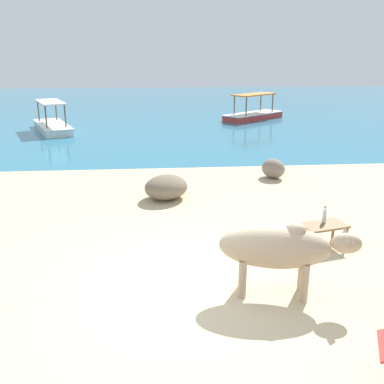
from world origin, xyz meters
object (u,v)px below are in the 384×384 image
object	(u,v)px
boat_white	(52,125)
cow	(278,247)
low_bench_table	(324,228)
boat_red	(253,114)
bottle	(324,216)

from	to	relation	value
boat_white	cow	bearing A→B (deg)	1.70
low_bench_table	boat_red	world-z (taller)	boat_red
boat_red	cow	bearing A→B (deg)	-140.50
cow	bottle	distance (m)	2.00
bottle	boat_red	distance (m)	15.75
low_bench_table	boat_red	size ratio (longest dim) A/B	0.24
low_bench_table	boat_red	xyz separation A→B (m)	(2.30, 15.68, -0.10)
bottle	boat_red	size ratio (longest dim) A/B	0.08
bottle	cow	bearing A→B (deg)	-129.00
cow	boat_red	distance (m)	17.50
low_bench_table	bottle	xyz separation A→B (m)	(0.03, 0.09, 0.19)
low_bench_table	boat_white	bearing A→B (deg)	105.05
bottle	boat_white	world-z (taller)	boat_white
boat_white	boat_red	world-z (taller)	same
low_bench_table	bottle	world-z (taller)	bottle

